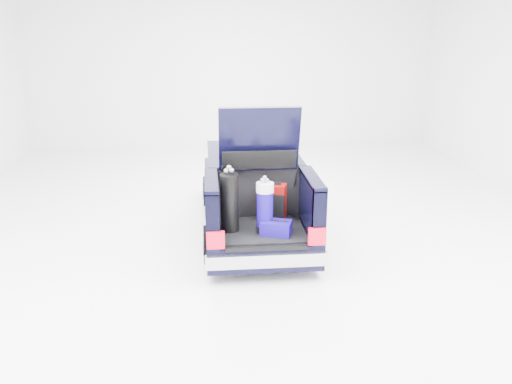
{
  "coord_description": "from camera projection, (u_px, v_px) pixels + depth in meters",
  "views": [
    {
      "loc": [
        -0.84,
        -9.35,
        3.76
      ],
      "look_at": [
        0.0,
        -0.5,
        0.89
      ],
      "focal_mm": 38.0,
      "sensor_mm": 36.0,
      "label": 1
    }
  ],
  "objects": [
    {
      "name": "car",
      "position": [
        253.0,
        193.0,
        9.98
      ],
      "size": [
        1.87,
        4.65,
        2.47
      ],
      "color": "black",
      "rests_on": "ground"
    },
    {
      "name": "red_suitcase",
      "position": [
        274.0,
        203.0,
        8.75
      ],
      "size": [
        0.45,
        0.37,
        0.65
      ],
      "rotation": [
        0.0,
        0.0,
        -0.32
      ],
      "color": "#630403",
      "rests_on": "car"
    },
    {
      "name": "ground",
      "position": [
        253.0,
        229.0,
        10.09
      ],
      "size": [
        14.0,
        14.0,
        0.0
      ],
      "primitive_type": "plane",
      "color": "white",
      "rests_on": "ground"
    },
    {
      "name": "blue_golf_bag",
      "position": [
        265.0,
        207.0,
        8.25
      ],
      "size": [
        0.33,
        0.33,
        0.9
      ],
      "rotation": [
        0.0,
        0.0,
        0.25
      ],
      "color": "black",
      "rests_on": "car"
    },
    {
      "name": "blue_duffel",
      "position": [
        276.0,
        228.0,
        8.25
      ],
      "size": [
        0.52,
        0.43,
        0.24
      ],
      "rotation": [
        0.0,
        0.0,
        -0.33
      ],
      "color": "#13046E",
      "rests_on": "car"
    },
    {
      "name": "black_golf_bag",
      "position": [
        230.0,
        202.0,
        8.29
      ],
      "size": [
        0.31,
        0.34,
        1.03
      ],
      "rotation": [
        0.0,
        0.0,
        -0.07
      ],
      "color": "black",
      "rests_on": "car"
    }
  ]
}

